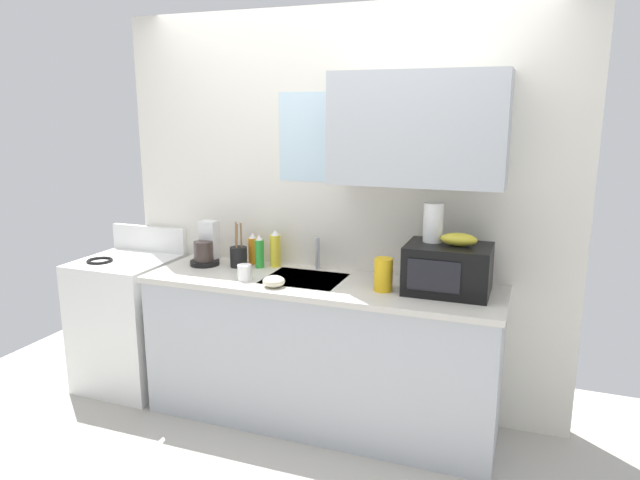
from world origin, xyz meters
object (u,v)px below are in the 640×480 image
stove_range (129,321)px  dish_soap_bottle_orange (253,249)px  cereal_canister (383,275)px  mug_white (245,272)px  paper_towel_roll (433,222)px  dish_soap_bottle_yellow (275,249)px  small_bowl (274,281)px  dish_soap_bottle_green (259,252)px  banana_bunch (459,239)px  microwave (448,269)px  coffee_maker (207,248)px  utensil_crock (239,256)px

stove_range → dish_soap_bottle_orange: (0.86, 0.22, 0.54)m
cereal_canister → mug_white: bearing=-173.8°
paper_towel_roll → mug_white: size_ratio=2.32×
dish_soap_bottle_yellow → small_bowl: bearing=-66.3°
stove_range → mug_white: stove_range is taller
dish_soap_bottle_yellow → mug_white: bearing=-96.5°
stove_range → dish_soap_bottle_green: 1.10m
dish_soap_bottle_orange → cereal_canister: dish_soap_bottle_orange is taller
banana_bunch → small_bowl: (-0.99, -0.25, -0.27)m
cereal_canister → mug_white: cereal_canister is taller
banana_bunch → dish_soap_bottle_orange: (-1.34, 0.17, -0.21)m
stove_range → mug_white: size_ratio=11.37×
banana_bunch → dish_soap_bottle_orange: banana_bunch is taller
dish_soap_bottle_green → banana_bunch: bearing=-4.5°
banana_bunch → stove_range: bearing=-178.8°
banana_bunch → mug_white: banana_bunch is taller
paper_towel_roll → cereal_canister: bearing=-148.0°
microwave → banana_bunch: banana_bunch is taller
coffee_maker → dish_soap_bottle_green: (0.37, 0.04, -0.00)m
coffee_maker → dish_soap_bottle_yellow: bearing=12.7°
microwave → cereal_canister: (-0.34, -0.10, -0.04)m
microwave → dish_soap_bottle_green: 1.21m
dish_soap_bottle_yellow → utensil_crock: (-0.22, -0.09, -0.04)m
dish_soap_bottle_green → cereal_canister: size_ratio=1.15×
dish_soap_bottle_green → utensil_crock: size_ratio=0.73×
stove_range → dish_soap_bottle_orange: bearing=14.1°
microwave → coffee_maker: (-1.57, 0.06, -0.03)m
utensil_crock → microwave: bearing=-3.0°
dish_soap_bottle_orange → utensil_crock: utensil_crock is taller
banana_bunch → dish_soap_bottle_orange: size_ratio=0.96×
dish_soap_bottle_green → small_bowl: bearing=-52.9°
banana_bunch → paper_towel_roll: paper_towel_roll is taller
coffee_maker → dish_soap_bottle_orange: 0.30m
stove_range → dish_soap_bottle_green: (0.95, 0.15, 0.54)m
stove_range → dish_soap_bottle_orange: 1.04m
coffee_maker → dish_soap_bottle_yellow: 0.46m
paper_towel_roll → cereal_canister: paper_towel_roll is taller
stove_range → microwave: microwave is taller
paper_towel_roll → coffee_maker: paper_towel_roll is taller
coffee_maker → utensil_crock: utensil_crock is taller
banana_bunch → paper_towel_roll: bearing=161.6°
cereal_canister → paper_towel_roll: bearing=32.0°
dish_soap_bottle_orange → cereal_canister: bearing=-15.8°
paper_towel_roll → small_bowl: size_ratio=1.69×
stove_range → banana_bunch: banana_bunch is taller
utensil_crock → small_bowl: 0.51m
dish_soap_bottle_orange → dish_soap_bottle_green: bearing=-40.2°
microwave → utensil_crock: bearing=177.0°
dish_soap_bottle_yellow → utensil_crock: bearing=-157.7°
coffee_maker → mug_white: coffee_maker is taller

